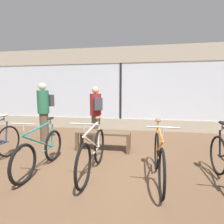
{
  "coord_description": "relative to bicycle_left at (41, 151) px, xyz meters",
  "views": [
    {
      "loc": [
        0.86,
        -3.21,
        1.57
      ],
      "look_at": [
        0.0,
        1.65,
        0.95
      ],
      "focal_mm": 28.0,
      "sensor_mm": 36.0,
      "label": 1
    }
  ],
  "objects": [
    {
      "name": "shop_back_wall",
      "position": [
        1.09,
        3.79,
        1.26
      ],
      "size": [
        12.0,
        0.08,
        3.2
      ],
      "color": "#B2A893",
      "rests_on": "ground_plane"
    },
    {
      "name": "bicycle_center",
      "position": [
        1.04,
        0.05,
        0.03
      ],
      "size": [
        0.46,
        1.77,
        1.05
      ],
      "color": "black",
      "rests_on": "ground_plane"
    },
    {
      "name": "bicycle_right",
      "position": [
        2.24,
        0.0,
        0.03
      ],
      "size": [
        0.46,
        1.72,
        1.05
      ],
      "color": "black",
      "rests_on": "ground_plane"
    },
    {
      "name": "customer_near_rack",
      "position": [
        0.56,
        2.06,
        0.53
      ],
      "size": [
        0.5,
        0.56,
        1.68
      ],
      "color": "brown",
      "rests_on": "ground_plane"
    },
    {
      "name": "bicycle_left",
      "position": [
        0.0,
        0.0,
        0.0
      ],
      "size": [
        0.46,
        1.69,
        1.02
      ],
      "color": "black",
      "rests_on": "ground_plane"
    },
    {
      "name": "customer_by_window",
      "position": [
        -1.02,
        1.85,
        0.59
      ],
      "size": [
        0.48,
        0.56,
        1.79
      ],
      "color": "brown",
      "rests_on": "ground_plane"
    },
    {
      "name": "display_bench",
      "position": [
        0.95,
        1.34,
        0.03
      ],
      "size": [
        1.4,
        0.44,
        0.5
      ],
      "color": "brown",
      "rests_on": "ground_plane"
    },
    {
      "name": "ground_plane",
      "position": [
        1.09,
        0.2,
        -0.38
      ],
      "size": [
        24.0,
        24.0,
        0.0
      ],
      "primitive_type": "plane",
      "color": "brown"
    }
  ]
}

